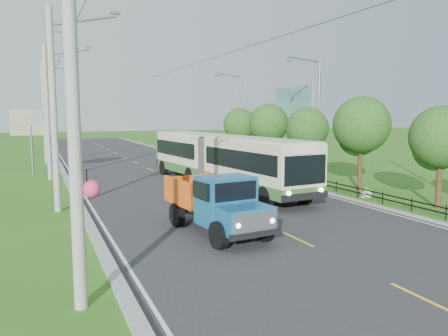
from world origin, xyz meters
TOP-DOWN VIEW (x-y plane):
  - ground at (0.00, 0.00)m, footprint 240.00×240.00m
  - road at (0.00, 20.00)m, footprint 14.00×120.00m
  - curb_left at (-7.20, 20.00)m, footprint 0.40×120.00m
  - curb_right at (7.15, 20.00)m, footprint 0.30×120.00m
  - edge_line_left at (-6.65, 20.00)m, footprint 0.12×120.00m
  - edge_line_right at (6.65, 20.00)m, footprint 0.12×120.00m
  - centre_dash at (0.00, 0.00)m, footprint 0.12×2.20m
  - railing_right at (8.00, 14.00)m, footprint 0.04×40.00m
  - pole_nearest at (-8.24, -3.00)m, footprint 3.51×0.44m
  - pole_near at (-8.26, 9.00)m, footprint 3.51×0.32m
  - pole_mid at (-8.26, 21.00)m, footprint 3.51×0.32m
  - pole_far at (-8.26, 33.00)m, footprint 3.51×0.32m
  - tree_second at (9.86, 2.14)m, footprint 3.18×3.26m
  - tree_third at (9.86, 8.14)m, footprint 3.60×3.62m
  - tree_fourth at (9.86, 14.14)m, footprint 3.24×3.31m
  - tree_fifth at (9.86, 20.14)m, footprint 3.48×3.52m
  - tree_back at (9.86, 26.14)m, footprint 3.30×3.36m
  - streetlight_mid at (10.64, 14.00)m, footprint 3.02×0.20m
  - streetlight_far at (10.64, 28.00)m, footprint 3.02×0.20m
  - planter_near at (8.60, 6.00)m, footprint 0.64×0.64m
  - planter_mid at (8.60, 14.00)m, footprint 0.64×0.64m
  - planter_far at (8.60, 22.00)m, footprint 0.64×0.64m
  - billboard_left at (-9.50, 24.00)m, footprint 3.00×0.20m
  - billboard_right at (12.30, 20.00)m, footprint 0.24×6.00m
  - bus at (2.16, 12.72)m, footprint 4.45×17.72m
  - dump_truck at (-2.52, 2.19)m, footprint 2.82×6.00m

SIDE VIEW (x-z plane):
  - ground at x=0.00m, z-range 0.00..0.00m
  - road at x=0.00m, z-range 0.00..0.02m
  - edge_line_left at x=-6.65m, z-range 0.02..0.02m
  - edge_line_right at x=6.65m, z-range 0.02..0.02m
  - centre_dash at x=0.00m, z-range 0.02..0.02m
  - curb_right at x=7.15m, z-range 0.00..0.10m
  - curb_left at x=-7.20m, z-range 0.00..0.15m
  - planter_near at x=8.60m, z-range -0.05..0.62m
  - planter_mid at x=8.60m, z-range -0.05..0.62m
  - planter_far at x=8.60m, z-range -0.05..0.62m
  - railing_right at x=8.00m, z-range 0.00..0.60m
  - dump_truck at x=-2.52m, z-range 0.16..2.59m
  - bus at x=2.16m, z-range 0.34..3.73m
  - tree_second at x=9.86m, z-range 0.87..6.17m
  - tree_fourth at x=9.86m, z-range 0.89..6.29m
  - tree_back at x=9.86m, z-range 0.90..6.40m
  - tree_fifth at x=9.86m, z-range 0.95..6.75m
  - billboard_left at x=-9.50m, z-range 1.27..6.47m
  - tree_third at x=9.86m, z-range 0.99..6.99m
  - streetlight_mid at x=10.64m, z-range 0.37..9.44m
  - streetlight_far at x=10.64m, z-range 0.37..9.44m
  - pole_nearest at x=-8.24m, z-range -0.06..9.94m
  - pole_near at x=-8.26m, z-range 0.09..10.09m
  - pole_mid at x=-8.26m, z-range 0.09..10.09m
  - pole_far at x=-8.26m, z-range 0.09..10.09m
  - billboard_right at x=12.30m, z-range 1.69..8.99m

